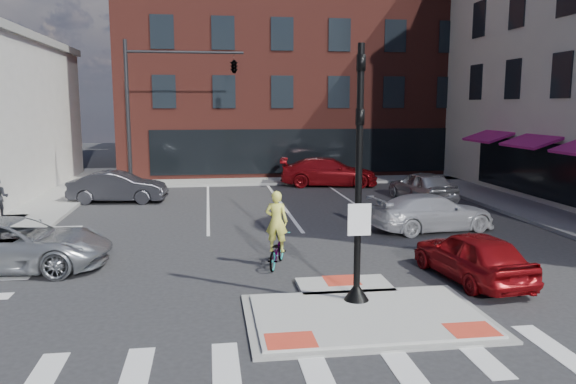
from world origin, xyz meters
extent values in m
plane|color=#28282B|center=(0.00, 0.00, 0.00)|extent=(120.00, 120.00, 0.00)
cube|color=gray|center=(0.00, -0.50, 0.03)|extent=(5.40, 3.60, 0.06)
cube|color=#A8A8A3|center=(0.00, -0.50, 0.06)|extent=(5.00, 3.20, 0.12)
cube|color=#A8A8A3|center=(0.00, 1.60, 0.06)|extent=(2.40, 1.40, 0.12)
cube|color=red|center=(-1.90, -1.70, 0.12)|extent=(1.00, 0.80, 0.01)
cube|color=red|center=(1.90, -1.70, 0.12)|extent=(1.00, 0.80, 0.01)
cube|color=red|center=(0.00, 1.90, 0.12)|extent=(0.90, 0.90, 0.01)
cube|color=gray|center=(-11.00, 20.00, 0.07)|extent=(3.00, 20.00, 0.15)
cube|color=gray|center=(10.80, 10.00, 0.07)|extent=(3.00, 24.00, 0.15)
cube|color=gray|center=(3.00, 22.00, 0.07)|extent=(26.00, 3.00, 0.15)
cube|color=#58221B|center=(3.00, 32.00, 7.50)|extent=(24.00, 18.00, 15.00)
cube|color=black|center=(3.00, 23.00, 1.80)|extent=(20.00, 0.12, 2.80)
cube|color=black|center=(12.00, 10.00, 1.70)|extent=(0.12, 16.00, 2.60)
cube|color=#BB1879|center=(11.30, 10.00, 3.05)|extent=(1.46, 3.00, 0.58)
cube|color=#BB1879|center=(11.30, 16.00, 3.05)|extent=(1.46, 3.00, 0.58)
cube|color=slate|center=(-4.00, 52.00, 5.00)|extent=(10.00, 12.00, 10.00)
cube|color=brown|center=(9.00, 54.00, 6.00)|extent=(12.00, 12.00, 12.00)
cone|color=black|center=(0.00, 0.40, 0.34)|extent=(0.60, 0.60, 0.45)
cylinder|color=black|center=(0.00, 0.40, 3.20)|extent=(0.16, 0.16, 5.80)
cube|color=white|center=(0.00, 0.28, 2.10)|extent=(0.55, 0.04, 0.75)
imported|color=black|center=(0.00, 0.40, 5.30)|extent=(0.18, 0.22, 1.10)
imported|color=black|center=(0.00, 0.40, 4.10)|extent=(0.18, 0.22, 1.10)
cylinder|color=black|center=(-7.50, 18.00, 4.00)|extent=(0.20, 0.20, 8.00)
cylinder|color=black|center=(-4.50, 18.00, 7.40)|extent=(6.00, 0.14, 0.14)
imported|color=black|center=(-2.00, 18.00, 6.80)|extent=(0.48, 2.24, 0.90)
imported|color=#ABAFB3|center=(-9.04, 4.58, 0.75)|extent=(5.61, 2.93, 1.51)
imported|color=maroon|center=(3.58, 1.79, 0.69)|extent=(2.15, 4.24, 1.38)
imported|color=white|center=(4.93, 7.77, 0.69)|extent=(5.02, 2.66, 1.38)
imported|color=#26262B|center=(-7.83, 15.82, 0.76)|extent=(4.75, 2.07, 1.52)
imported|color=#A1A3A8|center=(6.91, 13.86, 0.77)|extent=(2.34, 4.71, 1.54)
imported|color=maroon|center=(3.53, 19.85, 0.82)|extent=(5.99, 3.29, 1.64)
imported|color=#3F3F44|center=(-1.50, 3.88, 0.47)|extent=(1.17, 1.91, 0.95)
imported|color=#EDEC53|center=(-1.50, 3.88, 1.35)|extent=(0.76, 0.62, 1.81)
camera|label=1|loc=(-3.43, -12.10, 4.75)|focal=35.00mm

